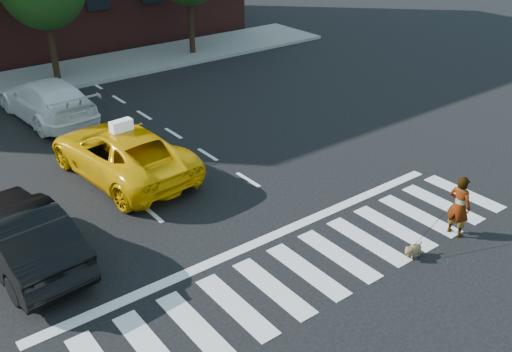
# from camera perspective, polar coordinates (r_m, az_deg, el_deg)

# --- Properties ---
(ground) EXTENTS (120.00, 120.00, 0.00)m
(ground) POSITION_cam_1_polar(r_m,az_deg,el_deg) (13.25, 5.14, -9.46)
(ground) COLOR black
(ground) RESTS_ON ground
(crosswalk) EXTENTS (13.00, 2.40, 0.01)m
(crosswalk) POSITION_cam_1_polar(r_m,az_deg,el_deg) (13.24, 5.14, -9.44)
(crosswalk) COLOR silver
(crosswalk) RESTS_ON ground
(stop_line) EXTENTS (12.00, 0.30, 0.01)m
(stop_line) POSITION_cam_1_polar(r_m,az_deg,el_deg) (14.23, 0.80, -6.39)
(stop_line) COLOR silver
(stop_line) RESTS_ON ground
(sidewalk_far) EXTENTS (30.00, 4.00, 0.15)m
(sidewalk_far) POSITION_cam_1_polar(r_m,az_deg,el_deg) (27.35, -20.54, 9.07)
(sidewalk_far) COLOR slate
(sidewalk_far) RESTS_ON ground
(taxi) EXTENTS (2.99, 5.64, 1.51)m
(taxi) POSITION_cam_1_polar(r_m,az_deg,el_deg) (17.40, -13.28, 2.35)
(taxi) COLOR #EFAF05
(taxi) RESTS_ON ground
(black_sedan) EXTENTS (1.97, 4.71, 1.51)m
(black_sedan) POSITION_cam_1_polar(r_m,az_deg,el_deg) (14.14, -22.63, -5.40)
(black_sedan) COLOR black
(black_sedan) RESTS_ON ground
(white_suv) EXTENTS (2.48, 5.36, 1.52)m
(white_suv) POSITION_cam_1_polar(r_m,az_deg,el_deg) (22.47, -20.16, 7.17)
(white_suv) COLOR white
(white_suv) RESTS_ON ground
(woman) EXTENTS (0.43, 0.62, 1.62)m
(woman) POSITION_cam_1_polar(r_m,az_deg,el_deg) (14.90, 19.64, -2.85)
(woman) COLOR #999999
(woman) RESTS_ON ground
(dog) EXTENTS (0.63, 0.26, 0.36)m
(dog) POSITION_cam_1_polar(r_m,az_deg,el_deg) (14.01, 15.43, -7.13)
(dog) COLOR #98724D
(dog) RESTS_ON ground
(taxi_sign) EXTENTS (0.67, 0.34, 0.32)m
(taxi_sign) POSITION_cam_1_polar(r_m,az_deg,el_deg) (16.87, -13.32, 4.93)
(taxi_sign) COLOR white
(taxi_sign) RESTS_ON taxi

